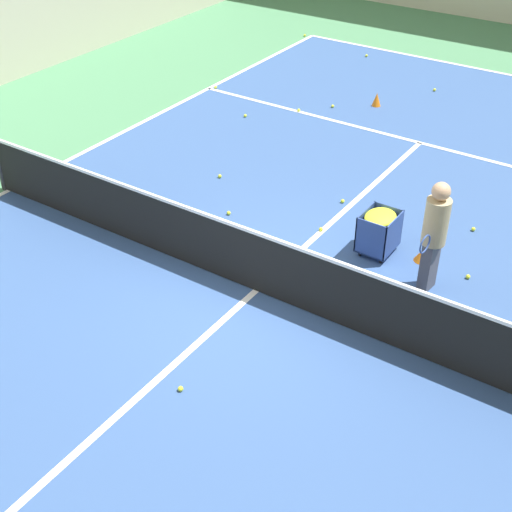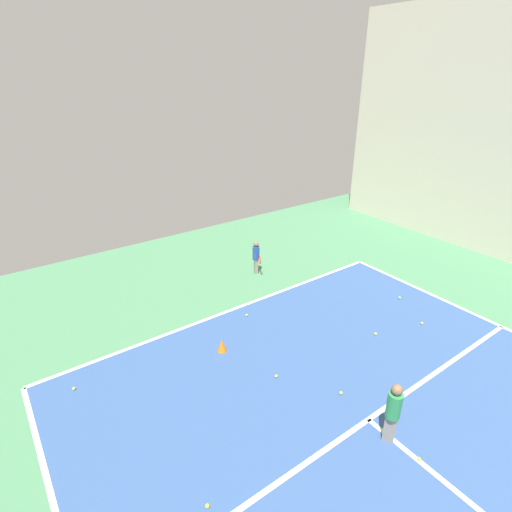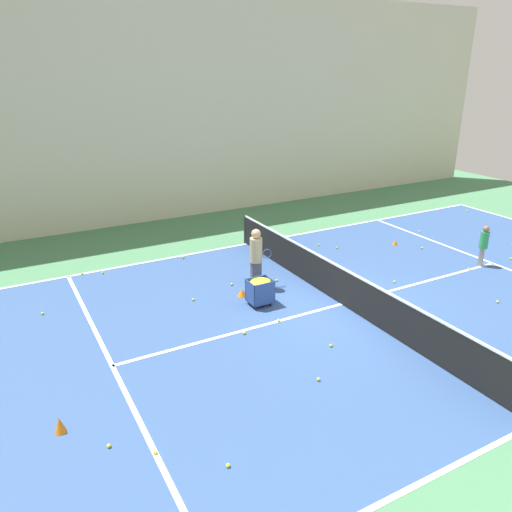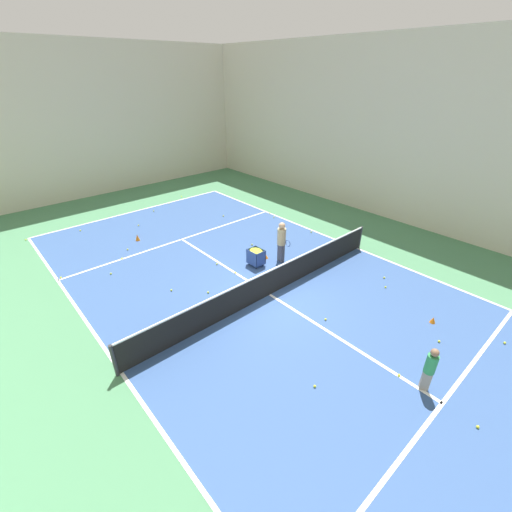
# 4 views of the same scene
# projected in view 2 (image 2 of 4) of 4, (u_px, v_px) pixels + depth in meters

# --- Properties ---
(line_baseline_near) EXTENTS (10.82, 0.10, 0.00)m
(line_baseline_near) POSITION_uv_depth(u_px,v_px,m) (233.00, 309.00, 11.51)
(line_baseline_near) COLOR white
(line_baseline_near) RESTS_ON ground
(line_service_near) EXTENTS (10.82, 0.10, 0.00)m
(line_service_near) POSITION_uv_depth(u_px,v_px,m) (368.00, 420.00, 7.87)
(line_service_near) COLOR white
(line_service_near) RESTS_ON ground
(player_near_baseline) EXTENTS (0.30, 0.58, 1.15)m
(player_near_baseline) POSITION_uv_depth(u_px,v_px,m) (256.00, 255.00, 13.30)
(player_near_baseline) COLOR gray
(player_near_baseline) RESTS_ON ground
(child_midcourt) EXTENTS (0.36, 0.36, 1.32)m
(child_midcourt) POSITION_uv_depth(u_px,v_px,m) (393.00, 410.00, 7.13)
(child_midcourt) COLOR gray
(child_midcourt) RESTS_ON ground
(training_cone_1) EXTENTS (0.22, 0.22, 0.34)m
(training_cone_1) POSITION_uv_depth(u_px,v_px,m) (222.00, 345.00, 9.74)
(training_cone_1) COLOR orange
(training_cone_1) RESTS_ON ground
(tennis_ball_1) EXTENTS (0.07, 0.07, 0.07)m
(tennis_ball_1) POSITION_uv_depth(u_px,v_px,m) (207.00, 506.00, 6.28)
(tennis_ball_1) COLOR yellow
(tennis_ball_1) RESTS_ON ground
(tennis_ball_10) EXTENTS (0.07, 0.07, 0.07)m
(tennis_ball_10) POSITION_uv_depth(u_px,v_px,m) (74.00, 389.00, 8.59)
(tennis_ball_10) COLOR yellow
(tennis_ball_10) RESTS_ON ground
(tennis_ball_11) EXTENTS (0.07, 0.07, 0.07)m
(tennis_ball_11) POSITION_uv_depth(u_px,v_px,m) (276.00, 376.00, 8.94)
(tennis_ball_11) COLOR yellow
(tennis_ball_11) RESTS_ON ground
(tennis_ball_13) EXTENTS (0.07, 0.07, 0.07)m
(tennis_ball_13) POSITION_uv_depth(u_px,v_px,m) (400.00, 298.00, 12.03)
(tennis_ball_13) COLOR yellow
(tennis_ball_13) RESTS_ON ground
(tennis_ball_14) EXTENTS (0.07, 0.07, 0.07)m
(tennis_ball_14) POSITION_uv_depth(u_px,v_px,m) (247.00, 315.00, 11.18)
(tennis_ball_14) COLOR yellow
(tennis_ball_14) RESTS_ON ground
(tennis_ball_20) EXTENTS (0.07, 0.07, 0.07)m
(tennis_ball_20) POSITION_uv_depth(u_px,v_px,m) (341.00, 393.00, 8.48)
(tennis_ball_20) COLOR yellow
(tennis_ball_20) RESTS_ON ground
(tennis_ball_28) EXTENTS (0.07, 0.07, 0.07)m
(tennis_ball_28) POSITION_uv_depth(u_px,v_px,m) (376.00, 334.00, 10.38)
(tennis_ball_28) COLOR yellow
(tennis_ball_28) RESTS_ON ground
(tennis_ball_29) EXTENTS (0.07, 0.07, 0.07)m
(tennis_ball_29) POSITION_uv_depth(u_px,v_px,m) (419.00, 459.00, 7.04)
(tennis_ball_29) COLOR yellow
(tennis_ball_29) RESTS_ON ground
(tennis_ball_34) EXTENTS (0.07, 0.07, 0.07)m
(tennis_ball_34) POSITION_uv_depth(u_px,v_px,m) (422.00, 323.00, 10.82)
(tennis_ball_34) COLOR yellow
(tennis_ball_34) RESTS_ON ground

